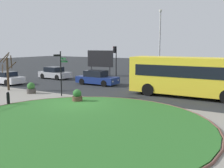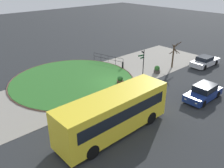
{
  "view_description": "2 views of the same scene",
  "coord_description": "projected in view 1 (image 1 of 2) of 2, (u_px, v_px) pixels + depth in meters",
  "views": [
    {
      "loc": [
        10.97,
        -13.82,
        4.03
      ],
      "look_at": [
        1.72,
        1.92,
        1.33
      ],
      "focal_mm": 42.24,
      "sensor_mm": 36.0,
      "label": 1
    },
    {
      "loc": [
        15.71,
        17.49,
        10.73
      ],
      "look_at": [
        1.94,
        2.15,
        1.19
      ],
      "focal_mm": 37.68,
      "sensor_mm": 36.0,
      "label": 2
    }
  ],
  "objects": [
    {
      "name": "ground",
      "position": [
        76.0,
        105.0,
        17.88
      ],
      "size": [
        120.0,
        120.0,
        0.0
      ],
      "primitive_type": "plane",
      "color": "#282B2D"
    },
    {
      "name": "sidewalk_paving",
      "position": [
        59.0,
        110.0,
        16.44
      ],
      "size": [
        32.0,
        8.63,
        0.02
      ],
      "primitive_type": "cube",
      "color": "gray",
      "rests_on": "ground"
    },
    {
      "name": "grass_island",
      "position": [
        79.0,
        124.0,
        13.48
      ],
      "size": [
        13.55,
        13.55,
        0.1
      ],
      "primitive_type": "cylinder",
      "color": "#2D6B28",
      "rests_on": "ground"
    },
    {
      "name": "grass_kerb_ring",
      "position": [
        79.0,
        123.0,
        13.48
      ],
      "size": [
        13.86,
        13.86,
        0.11
      ],
      "primitive_type": "torus",
      "color": "brown",
      "rests_on": "ground"
    },
    {
      "name": "signpost_directional",
      "position": [
        61.0,
        70.0,
        20.56
      ],
      "size": [
        0.93,
        0.63,
        3.56
      ],
      "color": "black",
      "rests_on": "ground"
    },
    {
      "name": "bollard_foreground",
      "position": [
        8.0,
        98.0,
        17.77
      ],
      "size": [
        0.21,
        0.21,
        0.92
      ],
      "color": "black",
      "rests_on": "ground"
    },
    {
      "name": "bus_yellow",
      "position": [
        189.0,
        76.0,
        20.42
      ],
      "size": [
        9.19,
        2.61,
        3.08
      ],
      "rotation": [
        0.0,
        0.0,
        3.15
      ],
      "color": "yellow",
      "rests_on": "ground"
    },
    {
      "name": "car_near_lane",
      "position": [
        55.0,
        73.0,
        31.85
      ],
      "size": [
        4.04,
        2.08,
        1.42
      ],
      "rotation": [
        0.0,
        0.0,
        -0.05
      ],
      "color": "#B7B7BC",
      "rests_on": "ground"
    },
    {
      "name": "car_far_lane",
      "position": [
        97.0,
        78.0,
        27.05
      ],
      "size": [
        4.34,
        1.84,
        1.45
      ],
      "rotation": [
        0.0,
        0.0,
        -0.0
      ],
      "color": "navy",
      "rests_on": "ground"
    },
    {
      "name": "car_trailing",
      "position": [
        5.0,
        78.0,
        27.54
      ],
      "size": [
        4.47,
        1.94,
        1.3
      ],
      "rotation": [
        0.0,
        0.0,
        3.1
      ],
      "color": "silver",
      "rests_on": "ground"
    },
    {
      "name": "traffic_light_near",
      "position": [
        115.0,
        55.0,
        31.25
      ],
      "size": [
        0.49,
        0.27,
        3.88
      ],
      "rotation": [
        0.0,
        0.0,
        3.19
      ],
      "color": "black",
      "rests_on": "ground"
    },
    {
      "name": "lamppost_tall",
      "position": [
        160.0,
        44.0,
        28.02
      ],
      "size": [
        0.32,
        0.32,
        7.69
      ],
      "color": "#B7B7BC",
      "rests_on": "ground"
    },
    {
      "name": "billboard_left",
      "position": [
        100.0,
        59.0,
        34.49
      ],
      "size": [
        3.74,
        0.49,
        3.34
      ],
      "rotation": [
        0.0,
        0.0,
        0.09
      ],
      "color": "black",
      "rests_on": "ground"
    },
    {
      "name": "planter_near_signpost",
      "position": [
        31.0,
        88.0,
        22.07
      ],
      "size": [
        0.75,
        0.75,
        0.94
      ],
      "color": "#47423D",
      "rests_on": "ground"
    },
    {
      "name": "planter_kerbside",
      "position": [
        77.0,
        96.0,
        18.72
      ],
      "size": [
        0.73,
        0.73,
        0.93
      ],
      "color": "brown",
      "rests_on": "ground"
    },
    {
      "name": "street_tree_bare",
      "position": [
        8.0,
        71.0,
        23.49
      ],
      "size": [
        1.23,
        1.29,
        3.41
      ],
      "color": "#423323",
      "rests_on": "ground"
    }
  ]
}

